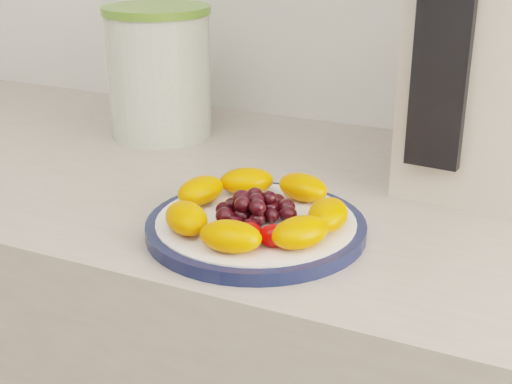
% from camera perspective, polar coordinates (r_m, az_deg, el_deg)
% --- Properties ---
extents(plate_rim, '(0.25, 0.25, 0.01)m').
position_cam_1_polar(plate_rim, '(0.79, -0.00, -2.85)').
color(plate_rim, '#11193B').
rests_on(plate_rim, counter).
extents(plate_face, '(0.22, 0.22, 0.02)m').
position_cam_1_polar(plate_face, '(0.79, -0.00, -2.78)').
color(plate_face, white).
rests_on(plate_face, counter).
extents(canister, '(0.18, 0.18, 0.19)m').
position_cam_1_polar(canister, '(1.13, -7.73, 9.17)').
color(canister, '#3A5917').
rests_on(canister, counter).
extents(canister_lid, '(0.19, 0.19, 0.01)m').
position_cam_1_polar(canister_lid, '(1.11, -8.00, 14.23)').
color(canister_lid, '#537C2B').
rests_on(canister_lid, canister).
extents(appliance_panel, '(0.06, 0.03, 0.27)m').
position_cam_1_polar(appliance_panel, '(0.84, 14.73, 10.94)').
color(appliance_panel, black).
rests_on(appliance_panel, appliance_body).
extents(fruit_plate, '(0.21, 0.21, 0.03)m').
position_cam_1_polar(fruit_plate, '(0.78, 0.01, -1.32)').
color(fruit_plate, '#FF6800').
rests_on(fruit_plate, plate_face).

